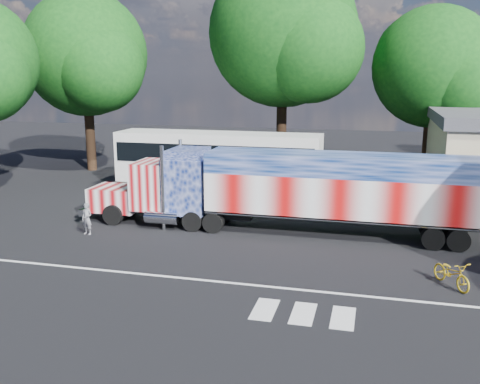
% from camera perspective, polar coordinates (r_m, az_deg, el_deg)
% --- Properties ---
extents(ground, '(100.00, 100.00, 0.00)m').
position_cam_1_polar(ground, '(21.98, -1.96, -6.50)').
color(ground, black).
extents(lane_markings, '(30.00, 2.67, 0.01)m').
position_cam_1_polar(lane_markings, '(18.16, -0.10, -10.70)').
color(lane_markings, silver).
rests_on(lane_markings, ground).
extents(semi_truck, '(18.61, 2.94, 3.97)m').
position_cam_1_polar(semi_truck, '(24.40, 5.38, 0.36)').
color(semi_truck, black).
rests_on(semi_truck, ground).
extents(coach_bus, '(12.53, 2.92, 3.65)m').
position_cam_1_polar(coach_bus, '(32.71, -2.37, 3.27)').
color(coach_bus, silver).
rests_on(coach_bus, ground).
extents(woman, '(0.59, 0.45, 1.45)m').
position_cam_1_polar(woman, '(25.20, -16.00, -2.76)').
color(woman, slate).
rests_on(woman, ground).
extents(bicycle, '(1.50, 1.89, 0.96)m').
position_cam_1_polar(bicycle, '(19.88, 21.65, -8.06)').
color(bicycle, gold).
rests_on(bicycle, ground).
extents(tree_ne_a, '(8.19, 7.80, 11.45)m').
position_cam_1_polar(tree_ne_a, '(37.45, 20.16, 12.32)').
color(tree_ne_a, black).
rests_on(tree_ne_a, ground).
extents(tree_n_mid, '(10.49, 9.99, 14.83)m').
position_cam_1_polar(tree_n_mid, '(37.49, 4.86, 16.51)').
color(tree_n_mid, black).
rests_on(tree_n_mid, ground).
extents(tree_nw_a, '(9.37, 8.92, 12.97)m').
position_cam_1_polar(tree_nw_a, '(41.31, -16.03, 13.88)').
color(tree_nw_a, black).
rests_on(tree_nw_a, ground).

